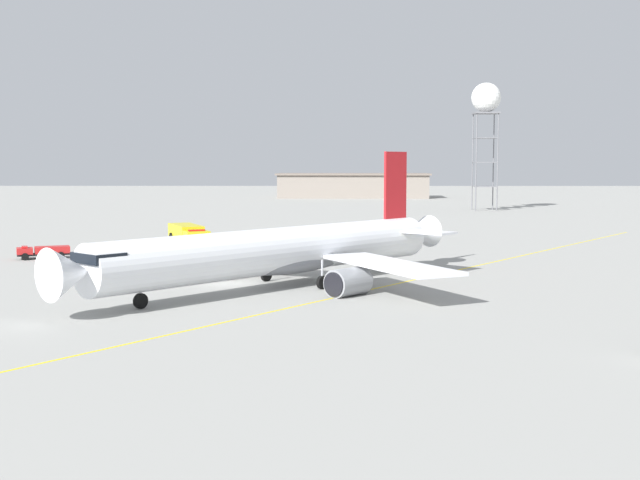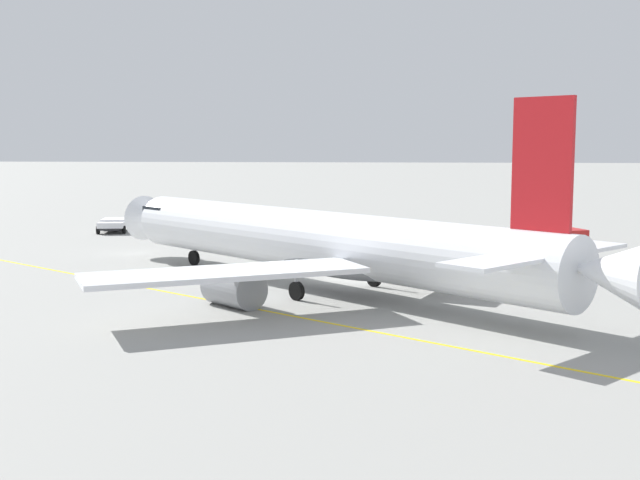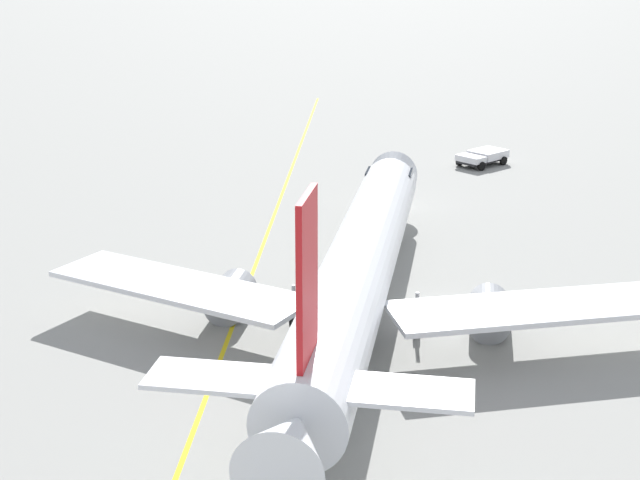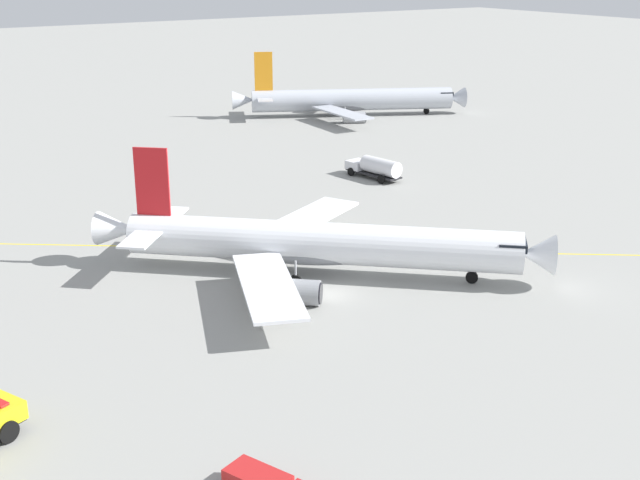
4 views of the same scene
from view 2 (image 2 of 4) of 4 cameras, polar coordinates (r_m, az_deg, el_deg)
The scene contains 5 objects.
ground_plane at distance 55.00m, azimuth 2.41°, elevation -2.68°, with size 600.00×600.00×0.00m, color gray.
airliner_main at distance 50.01m, azimuth 0.23°, elevation -0.31°, with size 31.13×33.30×11.32m.
pushback_tug_truck at distance 85.30m, azimuth -14.24°, elevation 1.09°, with size 5.11×3.43×1.30m.
ops_pickup_truck at distance 78.25m, azimuth 16.67°, elevation 0.50°, with size 5.70×3.73×1.41m.
taxiway_centreline at distance 46.27m, azimuth -5.98°, elevation -4.55°, with size 86.24×118.24×0.01m.
Camera 2 is at (-54.18, -2.35, 9.20)m, focal length 45.66 mm.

